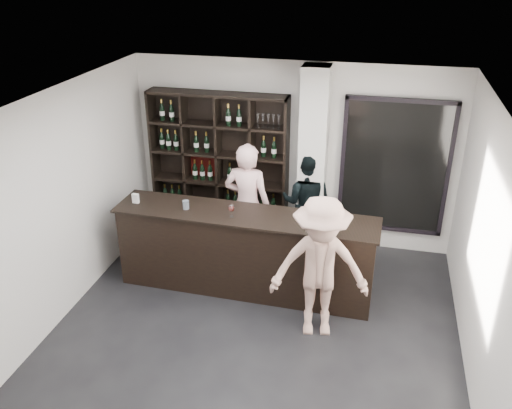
% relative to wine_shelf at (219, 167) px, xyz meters
% --- Properties ---
extents(floor, '(5.00, 5.50, 0.01)m').
position_rel_wine_shelf_xyz_m(floor, '(1.15, -2.57, -1.20)').
color(floor, black).
rests_on(floor, ground).
extents(wine_shelf, '(2.20, 0.35, 2.40)m').
position_rel_wine_shelf_xyz_m(wine_shelf, '(0.00, 0.00, 0.00)').
color(wine_shelf, black).
rests_on(wine_shelf, floor).
extents(structural_column, '(0.40, 0.40, 2.90)m').
position_rel_wine_shelf_xyz_m(structural_column, '(1.50, -0.10, 0.25)').
color(structural_column, silver).
rests_on(structural_column, floor).
extents(glass_panel, '(1.60, 0.08, 2.10)m').
position_rel_wine_shelf_xyz_m(glass_panel, '(2.70, 0.12, 0.20)').
color(glass_panel, black).
rests_on(glass_panel, floor).
extents(tasting_counter, '(3.56, 0.73, 1.17)m').
position_rel_wine_shelf_xyz_m(tasting_counter, '(0.80, -1.47, -0.61)').
color(tasting_counter, black).
rests_on(tasting_counter, floor).
extents(taster_pink, '(0.71, 0.49, 1.89)m').
position_rel_wine_shelf_xyz_m(taster_pink, '(0.64, -0.72, -0.25)').
color(taster_pink, beige).
rests_on(taster_pink, floor).
extents(taster_black, '(0.83, 0.67, 1.64)m').
position_rel_wine_shelf_xyz_m(taster_black, '(1.44, -0.17, -0.38)').
color(taster_black, black).
rests_on(taster_black, floor).
extents(customer, '(1.29, 0.88, 1.84)m').
position_rel_wine_shelf_xyz_m(customer, '(1.90, -2.17, -0.28)').
color(customer, tan).
rests_on(customer, floor).
extents(wine_glass, '(0.10, 0.10, 0.20)m').
position_rel_wine_shelf_xyz_m(wine_glass, '(0.65, -1.59, 0.07)').
color(wine_glass, white).
rests_on(wine_glass, tasting_counter).
extents(spit_cup, '(0.11, 0.11, 0.12)m').
position_rel_wine_shelf_xyz_m(spit_cup, '(-0.02, -1.49, 0.03)').
color(spit_cup, '#B0BFD2').
rests_on(spit_cup, tasting_counter).
extents(napkin_stack, '(0.15, 0.15, 0.02)m').
position_rel_wine_shelf_xyz_m(napkin_stack, '(1.86, -1.41, -0.02)').
color(napkin_stack, white).
rests_on(napkin_stack, tasting_counter).
extents(card_stand, '(0.09, 0.05, 0.14)m').
position_rel_wine_shelf_xyz_m(card_stand, '(-0.75, -1.48, 0.04)').
color(card_stand, white).
rests_on(card_stand, tasting_counter).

